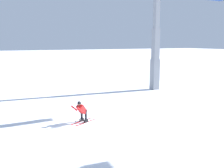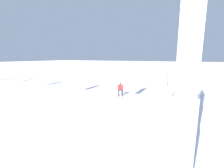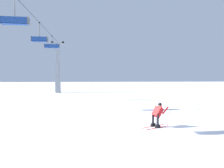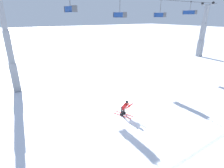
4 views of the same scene
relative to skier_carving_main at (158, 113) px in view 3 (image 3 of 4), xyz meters
name	(u,v)px [view 3 (image 3 of 4)]	position (x,y,z in m)	size (l,w,h in m)	color
ground_plane	(139,123)	(0.84, 0.79, -0.73)	(260.00, 260.00, 0.00)	white
skier_carving_main	(158,113)	(0.00, 0.00, 0.00)	(1.18, 1.69, 1.43)	red
lift_tower_far	(58,72)	(24.98, 9.81, 3.17)	(0.85, 2.38, 9.52)	gray
haul_cable	(27,10)	(9.30, 9.81, 8.63)	(0.05, 0.05, 37.37)	black
chairlift_seat_second	(14,20)	(6.23, 9.81, 6.64)	(0.61, 2.21, 2.39)	black
chairlift_seat_middle	(39,39)	(13.33, 9.81, 6.67)	(0.61, 1.89, 2.37)	black
chairlift_seat_fourth	(52,46)	(20.19, 9.81, 7.03)	(0.61, 2.32, 1.96)	black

